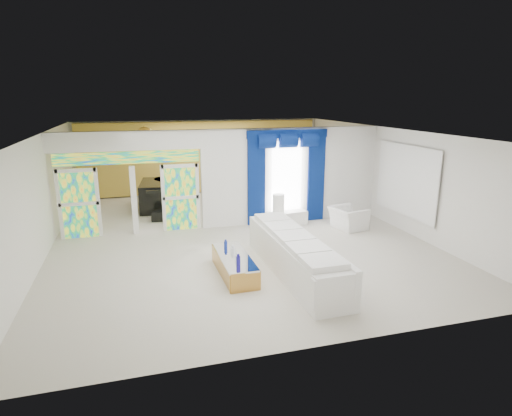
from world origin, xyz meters
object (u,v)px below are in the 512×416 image
object	(u,v)px
console_table	(287,218)
white_sofa	(295,256)
armchair	(348,218)
grand_piano	(163,195)
coffee_table	(234,265)

from	to	relation	value
console_table	white_sofa	bearing A→B (deg)	-107.41
console_table	armchair	xyz separation A→B (m)	(1.65, -0.89, 0.12)
white_sofa	grand_piano	world-z (taller)	grand_piano
white_sofa	armchair	xyz separation A→B (m)	(2.80, 2.77, -0.08)
white_sofa	grand_piano	size ratio (longest dim) A/B	2.19
white_sofa	coffee_table	size ratio (longest dim) A/B	2.18
grand_piano	console_table	bearing A→B (deg)	-34.27
coffee_table	grand_piano	distance (m)	6.60
console_table	grand_piano	bearing A→B (deg)	139.11
white_sofa	console_table	xyz separation A→B (m)	(1.15, 3.65, -0.19)
armchair	grand_piano	size ratio (longest dim) A/B	0.52
armchair	console_table	bearing A→B (deg)	50.99
coffee_table	armchair	world-z (taller)	armchair
white_sofa	grand_piano	xyz separation A→B (m)	(-2.49, 6.80, 0.09)
console_table	grand_piano	world-z (taller)	grand_piano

